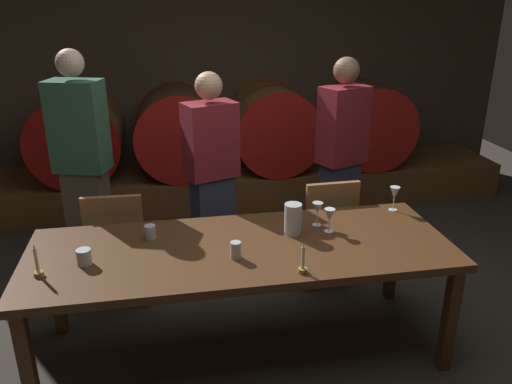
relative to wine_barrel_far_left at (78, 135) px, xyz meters
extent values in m
plane|color=#3F3A33|center=(1.49, -2.41, -0.82)|extent=(8.57, 8.57, 0.00)
cube|color=#473A2D|center=(1.49, 0.55, 0.63)|extent=(6.59, 0.24, 2.90)
cube|color=brown|center=(1.49, 0.00, -0.63)|extent=(5.93, 0.90, 0.39)
cylinder|color=brown|center=(0.00, 0.00, 0.00)|extent=(0.87, 0.85, 0.87)
cylinder|color=maroon|center=(0.00, -0.44, 0.00)|extent=(0.88, 0.03, 0.88)
cylinder|color=maroon|center=(0.00, 0.44, 0.00)|extent=(0.88, 0.03, 0.88)
cylinder|color=#2D2D33|center=(0.00, 0.00, 0.00)|extent=(0.87, 0.04, 0.87)
cylinder|color=#513319|center=(0.99, 0.00, 0.00)|extent=(0.87, 0.85, 0.87)
cylinder|color=#B21C16|center=(0.99, -0.44, 0.00)|extent=(0.88, 0.03, 0.88)
cylinder|color=#B21C16|center=(0.99, 0.44, 0.00)|extent=(0.88, 0.03, 0.88)
cylinder|color=#2D2D33|center=(0.99, 0.00, 0.00)|extent=(0.87, 0.04, 0.87)
cylinder|color=brown|center=(1.97, 0.00, 0.00)|extent=(0.87, 0.85, 0.87)
cylinder|color=#B21C16|center=(1.97, -0.44, 0.00)|extent=(0.88, 0.03, 0.88)
cylinder|color=#B21C16|center=(1.97, 0.44, 0.00)|extent=(0.88, 0.03, 0.88)
cylinder|color=#2D2D33|center=(1.97, 0.00, 0.00)|extent=(0.87, 0.04, 0.87)
cylinder|color=#513319|center=(3.00, 0.00, 0.00)|extent=(0.87, 0.85, 0.87)
cylinder|color=#B21C16|center=(3.00, -0.44, 0.00)|extent=(0.88, 0.03, 0.88)
cylinder|color=#B21C16|center=(3.00, 0.44, 0.00)|extent=(0.88, 0.03, 0.88)
cylinder|color=#2D2D33|center=(3.00, 0.00, 0.00)|extent=(0.87, 0.04, 0.87)
cube|color=#4C2D16|center=(1.26, -2.51, -0.11)|extent=(2.52, 0.92, 0.05)
cube|color=#4C2D16|center=(0.08, -2.91, -0.48)|extent=(0.07, 0.07, 0.69)
cube|color=#4C2D16|center=(2.44, -2.91, -0.48)|extent=(0.07, 0.07, 0.69)
cube|color=#4C2D16|center=(0.08, -2.11, -0.48)|extent=(0.07, 0.07, 0.69)
cube|color=#4C2D16|center=(2.44, -2.11, -0.48)|extent=(0.07, 0.07, 0.69)
cube|color=olive|center=(0.47, -1.73, -0.38)|extent=(0.41, 0.41, 0.04)
cube|color=olive|center=(0.47, -1.91, -0.15)|extent=(0.40, 0.06, 0.42)
cube|color=olive|center=(0.65, -1.57, -0.61)|extent=(0.05, 0.05, 0.42)
cube|color=olive|center=(0.31, -1.55, -0.61)|extent=(0.05, 0.05, 0.42)
cube|color=olive|center=(0.64, -1.91, -0.61)|extent=(0.05, 0.05, 0.42)
cube|color=olive|center=(0.30, -1.89, -0.61)|extent=(0.05, 0.05, 0.42)
cube|color=olive|center=(2.02, -1.75, -0.38)|extent=(0.41, 0.41, 0.04)
cube|color=olive|center=(2.02, -1.93, -0.15)|extent=(0.40, 0.05, 0.42)
cube|color=olive|center=(2.18, -1.57, -0.61)|extent=(0.05, 0.05, 0.42)
cube|color=olive|center=(1.84, -1.58, -0.61)|extent=(0.05, 0.05, 0.42)
cube|color=olive|center=(2.19, -1.91, -0.61)|extent=(0.05, 0.05, 0.42)
cube|color=olive|center=(1.85, -1.92, -0.61)|extent=(0.05, 0.05, 0.42)
cube|color=brown|center=(0.24, -1.41, -0.36)|extent=(0.35, 0.28, 0.92)
cube|color=#336047|center=(0.24, -1.41, 0.43)|extent=(0.43, 0.34, 0.66)
sphere|color=beige|center=(0.24, -1.41, 0.88)|extent=(0.20, 0.20, 0.20)
cube|color=#33384C|center=(1.19, -1.49, -0.41)|extent=(0.35, 0.29, 0.84)
cube|color=maroon|center=(1.19, -1.49, 0.30)|extent=(0.44, 0.35, 0.57)
sphere|color=#D8A884|center=(1.19, -1.49, 0.70)|extent=(0.20, 0.20, 0.20)
cube|color=#33384C|center=(2.30, -1.29, -0.41)|extent=(0.35, 0.30, 0.82)
cube|color=maroon|center=(2.30, -1.29, 0.31)|extent=(0.44, 0.37, 0.64)
sphere|color=#8C664C|center=(2.30, -1.29, 0.76)|extent=(0.21, 0.21, 0.21)
cylinder|color=olive|center=(0.14, -2.66, -0.07)|extent=(0.05, 0.05, 0.02)
cylinder|color=#EDE5CC|center=(0.14, -2.66, 0.01)|extent=(0.02, 0.02, 0.14)
cone|color=yellow|center=(0.14, -2.66, 0.10)|extent=(0.01, 0.01, 0.02)
cylinder|color=olive|center=(1.54, -2.88, -0.07)|extent=(0.05, 0.05, 0.02)
cylinder|color=#EDE5CC|center=(1.54, -2.88, 0.01)|extent=(0.02, 0.02, 0.13)
cone|color=yellow|center=(1.54, -2.88, 0.09)|extent=(0.01, 0.01, 0.02)
cylinder|color=silver|center=(1.60, -2.40, 0.02)|extent=(0.11, 0.11, 0.20)
cylinder|color=silver|center=(1.79, -2.31, -0.08)|extent=(0.06, 0.06, 0.00)
cylinder|color=silver|center=(1.79, -2.31, -0.04)|extent=(0.01, 0.01, 0.08)
cone|color=silver|center=(1.79, -2.31, 0.04)|extent=(0.07, 0.07, 0.07)
cylinder|color=white|center=(1.84, -2.41, -0.08)|extent=(0.06, 0.06, 0.00)
cylinder|color=white|center=(1.84, -2.41, -0.04)|extent=(0.01, 0.01, 0.07)
cone|color=white|center=(1.84, -2.41, 0.03)|extent=(0.07, 0.07, 0.08)
cylinder|color=white|center=(2.38, -2.16, -0.08)|extent=(0.06, 0.06, 0.00)
cylinder|color=white|center=(2.38, -2.16, -0.04)|extent=(0.01, 0.01, 0.08)
cone|color=white|center=(2.38, -2.16, 0.05)|extent=(0.07, 0.07, 0.09)
cylinder|color=silver|center=(0.37, -2.57, -0.04)|extent=(0.08, 0.08, 0.09)
cylinder|color=silver|center=(0.73, -2.31, -0.04)|extent=(0.07, 0.07, 0.09)
cylinder|color=silver|center=(1.21, -2.65, -0.03)|extent=(0.06, 0.06, 0.10)
camera|label=1|loc=(0.86, -5.22, 1.33)|focal=36.07mm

